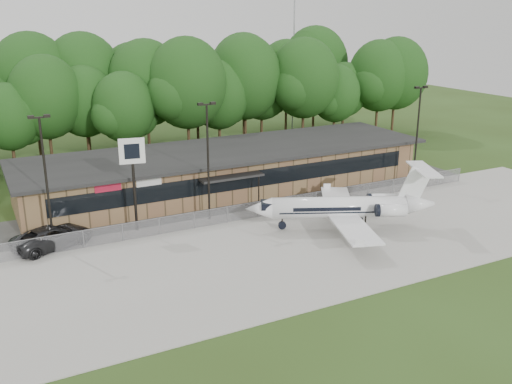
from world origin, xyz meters
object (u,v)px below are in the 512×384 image
suv (53,237)px  pole_sign (132,161)px  terminal (226,169)px  business_jet (345,208)px

suv → pole_sign: size_ratio=0.79×
terminal → business_jet: bearing=-74.4°
terminal → suv: bearing=-157.3°
suv → business_jet: bearing=-128.7°
terminal → pole_sign: pole_sign is taller
business_jet → pole_sign: bearing=178.2°
terminal → business_jet: (4.11, -14.68, -0.28)m
business_jet → suv: business_jet is taller
business_jet → pole_sign: 17.68m
business_jet → suv: 23.28m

